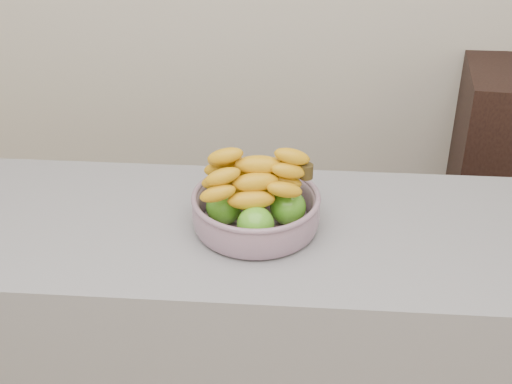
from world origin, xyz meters
TOP-DOWN VIEW (x-y plane):
  - counter at (0.00, 0.79)m, footprint 2.00×0.60m
  - fruit_bowl at (0.08, 0.79)m, footprint 0.32×0.32m

SIDE VIEW (x-z plane):
  - counter at x=0.00m, z-range 0.00..0.90m
  - fruit_bowl at x=0.08m, z-range 0.86..1.06m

